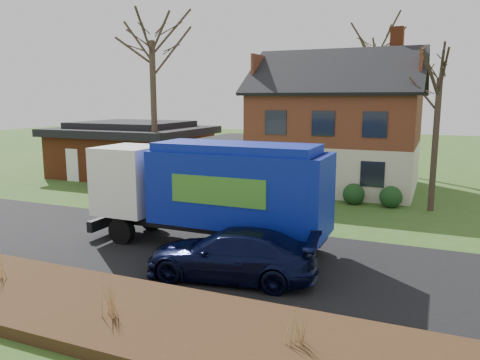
% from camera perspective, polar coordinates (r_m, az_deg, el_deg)
% --- Properties ---
extents(ground, '(120.00, 120.00, 0.00)m').
position_cam_1_polar(ground, '(16.69, -5.37, -8.61)').
color(ground, '#33511B').
rests_on(ground, ground).
extents(road, '(80.00, 7.00, 0.02)m').
position_cam_1_polar(road, '(16.69, -5.37, -8.58)').
color(road, black).
rests_on(road, ground).
extents(mulch_verge, '(80.00, 3.50, 0.30)m').
position_cam_1_polar(mulch_verge, '(12.57, -17.35, -14.73)').
color(mulch_verge, black).
rests_on(mulch_verge, ground).
extents(main_house, '(12.95, 8.95, 9.26)m').
position_cam_1_polar(main_house, '(28.48, 10.80, 7.23)').
color(main_house, beige).
rests_on(main_house, ground).
extents(ranch_house, '(9.80, 8.20, 3.70)m').
position_cam_1_polar(ranch_house, '(33.45, -12.93, 3.73)').
color(ranch_house, brown).
rests_on(ranch_house, ground).
extents(garbage_truck, '(8.83, 2.41, 3.78)m').
position_cam_1_polar(garbage_truck, '(16.55, -3.46, -0.93)').
color(garbage_truck, black).
rests_on(garbage_truck, ground).
extents(silver_sedan, '(4.91, 3.39, 1.53)m').
position_cam_1_polar(silver_sedan, '(22.50, -11.04, -1.85)').
color(silver_sedan, '#94959B').
rests_on(silver_sedan, ground).
extents(navy_wagon, '(5.37, 2.76, 1.49)m').
position_cam_1_polar(navy_wagon, '(14.01, -1.06, -9.03)').
color(navy_wagon, black).
rests_on(navy_wagon, ground).
extents(tree_front_west, '(4.01, 4.01, 11.93)m').
position_cam_1_polar(tree_front_west, '(28.78, -10.80, 18.85)').
color(tree_front_west, '#453729').
rests_on(tree_front_west, ground).
extents(tree_front_east, '(3.21, 3.21, 8.90)m').
position_cam_1_polar(tree_front_east, '(23.64, 23.36, 13.87)').
color(tree_front_east, '#3D2F25').
rests_on(tree_front_east, ground).
extents(tree_back, '(3.81, 3.81, 12.05)m').
position_cam_1_polar(tree_back, '(36.49, 16.55, 17.05)').
color(tree_back, '#3D3224').
rests_on(tree_back, ground).
extents(grass_clump_mid, '(0.31, 0.25, 0.86)m').
position_cam_1_polar(grass_clump_mid, '(11.57, -15.56, -13.71)').
color(grass_clump_mid, '#AB7A4B').
rests_on(grass_clump_mid, mulch_verge).
extents(grass_clump_east, '(0.30, 0.25, 0.76)m').
position_cam_1_polar(grass_clump_east, '(10.08, 7.09, -17.44)').
color(grass_clump_east, olive).
rests_on(grass_clump_east, mulch_verge).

